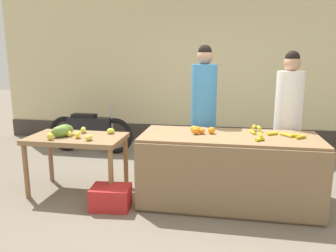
% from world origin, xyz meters
% --- Properties ---
extents(ground_plane, '(24.00, 24.00, 0.00)m').
position_xyz_m(ground_plane, '(0.00, 0.00, 0.00)').
color(ground_plane, '#756B5B').
extents(market_wall_back, '(8.66, 0.23, 3.47)m').
position_xyz_m(market_wall_back, '(0.00, 2.79, 1.71)').
color(market_wall_back, beige).
rests_on(market_wall_back, ground).
extents(fruit_stall_counter, '(2.03, 0.83, 0.83)m').
position_xyz_m(fruit_stall_counter, '(0.37, -0.01, 0.41)').
color(fruit_stall_counter, olive).
rests_on(fruit_stall_counter, ground).
extents(side_table_wooden, '(1.19, 0.67, 0.74)m').
position_xyz_m(side_table_wooden, '(-1.52, 0.00, 0.64)').
color(side_table_wooden, olive).
rests_on(side_table_wooden, ground).
extents(banana_bunch_pile, '(0.60, 0.62, 0.07)m').
position_xyz_m(banana_bunch_pile, '(0.83, 0.06, 0.86)').
color(banana_bunch_pile, gold).
rests_on(banana_bunch_pile, fruit_stall_counter).
extents(orange_pile, '(0.29, 0.20, 0.09)m').
position_xyz_m(orange_pile, '(0.02, 0.05, 0.87)').
color(orange_pile, orange).
rests_on(orange_pile, fruit_stall_counter).
extents(mango_papaya_pile, '(0.74, 0.56, 0.14)m').
position_xyz_m(mango_papaya_pile, '(-1.62, -0.02, 0.80)').
color(mango_papaya_pile, yellow).
rests_on(mango_papaya_pile, side_table_wooden).
extents(vendor_woman_blue_shirt, '(0.34, 0.34, 1.87)m').
position_xyz_m(vendor_woman_blue_shirt, '(0.03, 0.65, 0.94)').
color(vendor_woman_blue_shirt, '#33333D').
rests_on(vendor_woman_blue_shirt, ground).
extents(vendor_woman_white_shirt, '(0.34, 0.34, 1.79)m').
position_xyz_m(vendor_woman_white_shirt, '(1.11, 0.63, 0.90)').
color(vendor_woman_white_shirt, '#33333D').
rests_on(vendor_woman_white_shirt, ground).
extents(parked_motorcycle, '(1.60, 0.18, 0.88)m').
position_xyz_m(parked_motorcycle, '(-2.10, 1.73, 0.40)').
color(parked_motorcycle, black).
rests_on(parked_motorcycle, ground).
extents(produce_crate, '(0.47, 0.36, 0.26)m').
position_xyz_m(produce_crate, '(-0.94, -0.39, 0.13)').
color(produce_crate, red).
rests_on(produce_crate, ground).
extents(produce_sack, '(0.40, 0.43, 0.56)m').
position_xyz_m(produce_sack, '(-0.67, 0.66, 0.28)').
color(produce_sack, maroon).
rests_on(produce_sack, ground).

